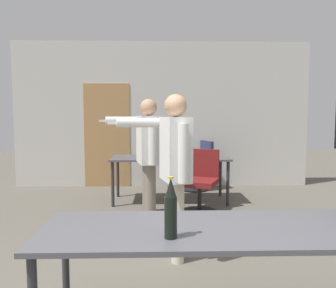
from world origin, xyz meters
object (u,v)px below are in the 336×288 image
object	(u,v)px
office_chair_far_left	(201,183)
beer_bottle	(171,209)
person_left_plaid	(148,149)
office_chair_far_right	(198,167)
person_near_casual	(174,161)

from	to	relation	value
office_chair_far_left	beer_bottle	distance (m)	3.07
person_left_plaid	office_chair_far_right	size ratio (longest dim) A/B	1.75
beer_bottle	person_near_casual	bearing A→B (deg)	86.66
person_left_plaid	office_chair_far_left	size ratio (longest dim) A/B	1.79
person_left_plaid	beer_bottle	xyz separation A→B (m)	(0.22, -2.53, -0.07)
office_chair_far_right	office_chair_far_left	bearing A→B (deg)	155.41
person_left_plaid	office_chair_far_left	distance (m)	1.05
person_left_plaid	office_chair_far_left	xyz separation A→B (m)	(0.77, 0.45, -0.55)
person_near_casual	beer_bottle	xyz separation A→B (m)	(-0.08, -1.38, -0.08)
office_chair_far_left	beer_bottle	size ratio (longest dim) A/B	2.65
office_chair_far_left	beer_bottle	bearing A→B (deg)	102.78
office_chair_far_right	beer_bottle	bearing A→B (deg)	151.66
person_near_casual	person_left_plaid	distance (m)	1.20
office_chair_far_left	office_chair_far_right	xyz separation A→B (m)	(0.13, 1.45, 0.02)
person_near_casual	office_chair_far_right	bearing A→B (deg)	-24.41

